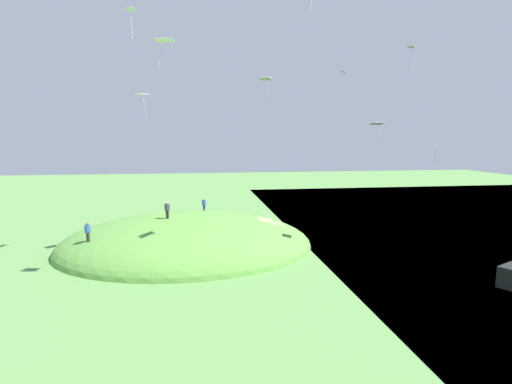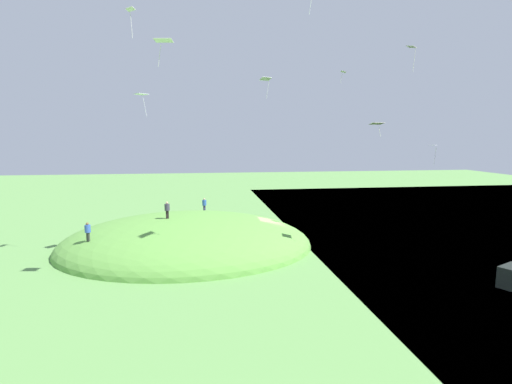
# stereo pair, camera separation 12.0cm
# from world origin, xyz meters

# --- Properties ---
(ground_plane) EXTENTS (160.00, 160.00, 0.00)m
(ground_plane) POSITION_xyz_m (0.00, 0.00, 0.00)
(ground_plane) COLOR #5E924A
(grass_hill) EXTENTS (23.82, 19.43, 6.06)m
(grass_hill) POSITION_xyz_m (8.25, 0.47, 0.00)
(grass_hill) COLOR #5E9B41
(grass_hill) RESTS_ON ground_plane
(person_near_shore) EXTENTS (0.53, 0.53, 1.57)m
(person_near_shore) POSITION_xyz_m (9.93, 1.47, 3.95)
(person_near_shore) COLOR black
(person_near_shore) RESTS_ON grass_hill
(person_walking_path) EXTENTS (0.65, 0.65, 1.58)m
(person_walking_path) POSITION_xyz_m (6.48, -6.83, 2.92)
(person_walking_path) COLOR #2D274A
(person_walking_path) RESTS_ON grass_hill
(person_on_hilltop) EXTENTS (0.63, 0.63, 1.59)m
(person_on_hilltop) POSITION_xyz_m (16.08, 4.57, 2.87)
(person_on_hilltop) COLOR #303430
(person_on_hilltop) RESTS_ON grass_hill
(kite_0) EXTENTS (1.28, 0.99, 1.71)m
(kite_0) POSITION_xyz_m (9.08, 10.50, 16.48)
(kite_0) COLOR silver
(kite_1) EXTENTS (0.71, 0.93, 1.34)m
(kite_1) POSITION_xyz_m (-9.51, -6.80, 17.74)
(kite_1) COLOR white
(kite_2) EXTENTS (1.34, 1.38, 1.90)m
(kite_2) POSITION_xyz_m (11.64, 2.88, 13.85)
(kite_2) COLOR white
(kite_3) EXTENTS (0.72, 0.93, 2.25)m
(kite_3) POSITION_xyz_m (12.08, 3.81, 20.19)
(kite_3) COLOR silver
(kite_5) EXTENTS (1.17, 0.87, 1.20)m
(kite_5) POSITION_xyz_m (-7.32, 7.12, 11.42)
(kite_5) COLOR silver
(kite_6) EXTENTS (0.77, 0.82, 1.94)m
(kite_6) POSITION_xyz_m (-15.22, 2.58, 9.42)
(kite_6) COLOR white
(kite_7) EXTENTS (1.16, 1.15, 2.21)m
(kite_7) POSITION_xyz_m (-11.43, 4.50, 17.99)
(kite_7) COLOR white
(kite_8) EXTENTS (1.33, 1.12, 2.15)m
(kite_8) POSITION_xyz_m (-0.07, -3.98, 16.32)
(kite_8) COLOR silver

